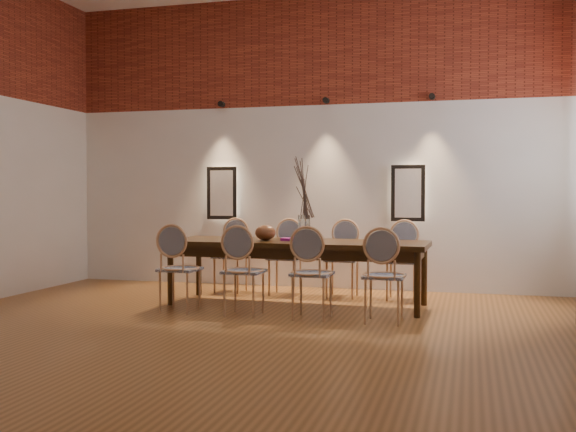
% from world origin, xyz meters
% --- Properties ---
extents(floor, '(7.00, 7.00, 0.02)m').
position_xyz_m(floor, '(0.00, 0.00, -0.01)').
color(floor, '#9B622E').
rests_on(floor, ground).
extents(wall_back, '(7.00, 0.10, 4.00)m').
position_xyz_m(wall_back, '(0.00, 3.55, 2.00)').
color(wall_back, silver).
rests_on(wall_back, ground).
extents(brick_band_back, '(7.00, 0.02, 1.50)m').
position_xyz_m(brick_band_back, '(0.00, 3.48, 3.25)').
color(brick_band_back, maroon).
rests_on(brick_band_back, ground).
extents(niche_left, '(0.36, 0.06, 0.66)m').
position_xyz_m(niche_left, '(-1.30, 3.45, 1.30)').
color(niche_left, '#FFEAC6').
rests_on(niche_left, wall_back).
extents(niche_right, '(0.36, 0.06, 0.66)m').
position_xyz_m(niche_right, '(1.30, 3.45, 1.30)').
color(niche_right, '#FFEAC6').
rests_on(niche_right, wall_back).
extents(spot_fixture_left, '(0.08, 0.10, 0.08)m').
position_xyz_m(spot_fixture_left, '(-1.30, 3.42, 2.55)').
color(spot_fixture_left, black).
rests_on(spot_fixture_left, wall_back).
extents(spot_fixture_mid, '(0.08, 0.10, 0.08)m').
position_xyz_m(spot_fixture_mid, '(0.20, 3.42, 2.55)').
color(spot_fixture_mid, black).
rests_on(spot_fixture_mid, wall_back).
extents(spot_fixture_right, '(0.08, 0.10, 0.08)m').
position_xyz_m(spot_fixture_right, '(1.60, 3.42, 2.55)').
color(spot_fixture_right, black).
rests_on(spot_fixture_right, wall_back).
extents(dining_table, '(3.01, 1.03, 0.75)m').
position_xyz_m(dining_table, '(0.16, 2.02, 0.38)').
color(dining_table, '#351E0A').
rests_on(dining_table, floor).
extents(chair_near_a, '(0.45, 0.45, 0.94)m').
position_xyz_m(chair_near_a, '(-0.98, 1.29, 0.47)').
color(chair_near_a, tan).
rests_on(chair_near_a, floor).
extents(chair_near_b, '(0.45, 0.45, 0.94)m').
position_xyz_m(chair_near_b, '(-0.23, 1.27, 0.47)').
color(chair_near_b, tan).
rests_on(chair_near_b, floor).
extents(chair_near_c, '(0.45, 0.45, 0.94)m').
position_xyz_m(chair_near_c, '(0.51, 1.25, 0.47)').
color(chair_near_c, tan).
rests_on(chair_near_c, floor).
extents(chair_near_d, '(0.45, 0.45, 0.94)m').
position_xyz_m(chair_near_d, '(1.26, 1.24, 0.47)').
color(chair_near_d, tan).
rests_on(chair_near_d, floor).
extents(chair_far_a, '(0.45, 0.45, 0.94)m').
position_xyz_m(chair_far_a, '(-0.95, 2.81, 0.47)').
color(chair_far_a, tan).
rests_on(chair_far_a, floor).
extents(chair_far_b, '(0.45, 0.45, 0.94)m').
position_xyz_m(chair_far_b, '(-0.20, 2.79, 0.47)').
color(chair_far_b, tan).
rests_on(chair_far_b, floor).
extents(chair_far_c, '(0.45, 0.45, 0.94)m').
position_xyz_m(chair_far_c, '(0.55, 2.78, 0.47)').
color(chair_far_c, tan).
rests_on(chair_far_c, floor).
extents(chair_far_d, '(0.45, 0.45, 0.94)m').
position_xyz_m(chair_far_d, '(1.30, 2.76, 0.47)').
color(chair_far_d, tan).
rests_on(chair_far_d, floor).
extents(vase, '(0.14, 0.14, 0.30)m').
position_xyz_m(vase, '(0.24, 2.02, 0.90)').
color(vase, silver).
rests_on(vase, dining_table).
extents(dried_branches, '(0.50, 0.50, 0.70)m').
position_xyz_m(dried_branches, '(0.24, 2.02, 1.35)').
color(dried_branches, '#49382E').
rests_on(dried_branches, vase).
extents(bowl, '(0.24, 0.24, 0.18)m').
position_xyz_m(bowl, '(-0.21, 1.98, 0.84)').
color(bowl, brown).
rests_on(bowl, dining_table).
extents(book, '(0.26, 0.19, 0.03)m').
position_xyz_m(book, '(0.11, 2.04, 0.77)').
color(book, '#941684').
rests_on(book, dining_table).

